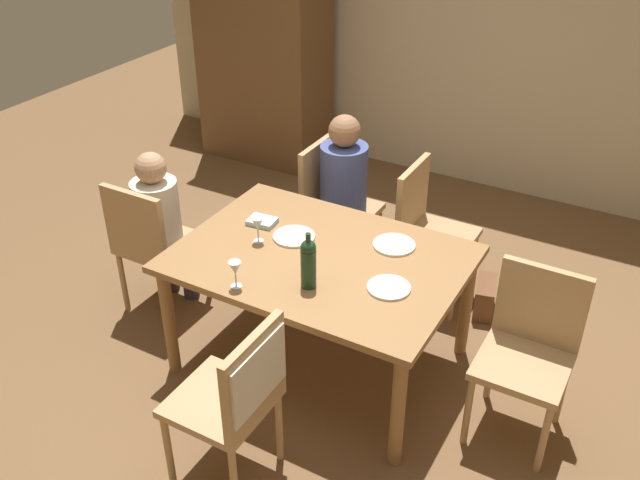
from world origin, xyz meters
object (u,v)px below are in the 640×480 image
person_woman_host (347,185)px  handbag (485,297)px  chair_right_end (530,343)px  dinner_plate_guest_right (294,236)px  person_man_bearded (161,218)px  dining_table (320,268)px  chair_far_right (427,224)px  chair_near (241,389)px  wine_bottle_tall_green (308,262)px  dinner_plate_guest_left (389,288)px  armoire_cabinet (263,38)px  dinner_plate_host (394,245)px  wine_glass_centre (258,225)px  chair_left_end (151,240)px  wine_glass_near_left (235,269)px  chair_far_left (332,199)px

person_woman_host → handbag: 1.16m
chair_right_end → dinner_plate_guest_right: (-1.37, 0.01, 0.21)m
chair_right_end → dinner_plate_guest_right: bearing=-0.2°
person_man_bearded → dining_table: bearing=-1.3°
handbag → chair_far_right: bearing=180.0°
chair_near → person_woman_host: (-0.44, 1.87, 0.07)m
chair_right_end → person_woman_host: size_ratio=0.80×
chair_right_end → person_woman_host: bearing=-29.9°
chair_near → wine_bottle_tall_green: size_ratio=2.97×
dinner_plate_guest_left → handbag: 1.23m
armoire_cabinet → dinner_plate_host: (2.18, -2.02, -0.35)m
dinner_plate_host → dinner_plate_guest_left: 0.41m
armoire_cabinet → dinner_plate_guest_right: bearing=-53.3°
dining_table → chair_far_right: size_ratio=1.68×
chair_far_right → wine_bottle_tall_green: wine_bottle_tall_green is taller
dinner_plate_guest_right → wine_glass_centre: bearing=-139.3°
armoire_cabinet → wine_bottle_tall_green: 3.24m
chair_far_right → dinner_plate_guest_left: chair_far_right is taller
chair_right_end → chair_left_end: bearing=4.3°
dinner_plate_host → armoire_cabinet: bearing=137.2°
chair_far_right → person_man_bearded: (-1.41, -0.91, 0.10)m
wine_glass_near_left → wine_glass_centre: 0.44m
wine_bottle_tall_green → chair_left_end: bearing=171.5°
wine_glass_near_left → dinner_plate_guest_left: bearing=28.0°
chair_far_right → dinner_plate_host: (0.05, -0.65, 0.21)m
chair_far_left → person_man_bearded: person_man_bearded is taller
dining_table → dinner_plate_guest_left: bearing=-12.0°
chair_right_end → wine_glass_centre: 1.56m
armoire_cabinet → person_man_bearded: (0.72, -2.28, -0.46)m
dinner_plate_host → dinner_plate_guest_right: same height
chair_far_left → wine_glass_near_left: 1.44m
person_man_bearded → dinner_plate_host: (1.46, 0.26, 0.11)m
chair_far_left → wine_glass_near_left: (0.21, -1.39, 0.31)m
chair_near → person_man_bearded: size_ratio=0.85×
chair_left_end → handbag: chair_left_end is taller
person_man_bearded → wine_bottle_tall_green: 1.30m
wine_glass_near_left → wine_bottle_tall_green: bearing=30.3°
chair_right_end → wine_bottle_tall_green: size_ratio=2.97×
chair_near → handbag: bearing=-17.0°
person_man_bearded → chair_far_right: bearing=32.8°
chair_near → dinner_plate_guest_left: size_ratio=4.14×
chair_far_right → dinner_plate_host: chair_far_right is taller
wine_bottle_tall_green → dinner_plate_host: 0.62m
chair_left_end → chair_far_right: bearing=35.9°
chair_left_end → dinner_plate_host: chair_left_end is taller
dining_table → armoire_cabinet: bearing=129.1°
person_woman_host → wine_glass_centre: 0.99m
armoire_cabinet → wine_glass_centre: (1.50, -2.34, -0.25)m
armoire_cabinet → dinner_plate_guest_right: size_ratio=9.10×
person_woman_host → dinner_plate_guest_left: (0.77, -1.03, 0.08)m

